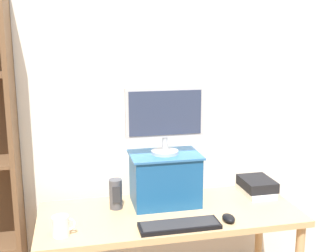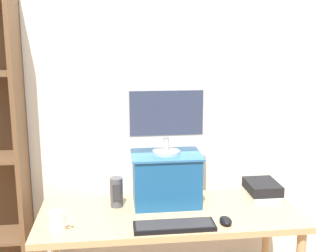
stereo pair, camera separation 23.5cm
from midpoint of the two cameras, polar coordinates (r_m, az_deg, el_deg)
back_wall at (r=2.73m, az=1.38°, el=3.44°), size 7.00×0.08×2.60m
desk at (r=2.48m, az=2.92°, el=-13.26°), size 1.47×0.61×0.73m
riser_box at (r=2.51m, az=2.47°, el=-7.03°), size 0.41×0.30×0.31m
computer_monitor at (r=2.41m, az=2.56°, el=1.28°), size 0.46×0.16×0.39m
keyboard at (r=2.25m, az=3.89°, el=-13.41°), size 0.43×0.14×0.02m
computer_mouse at (r=2.33m, az=10.77°, el=-12.54°), size 0.06×0.10×0.04m
book_stack at (r=2.72m, az=15.04°, el=-8.37°), size 0.19×0.27×0.10m
coffee_mug at (r=2.25m, az=-11.82°, el=-12.56°), size 0.12×0.08×0.10m
desk_speaker at (r=2.49m, az=-4.29°, el=-8.98°), size 0.07×0.08×0.17m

